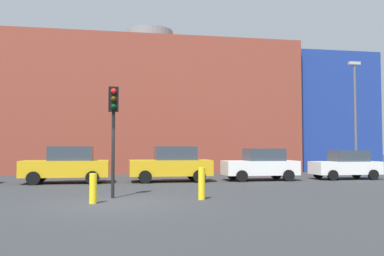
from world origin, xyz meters
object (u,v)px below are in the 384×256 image
Objects in this scene: parked_car_4 at (346,165)px; street_lamp at (355,110)px; bollard_yellow_0 at (93,189)px; bollard_yellow_1 at (202,184)px; parked_car_3 at (261,165)px; parked_car_1 at (67,165)px; traffic_light_island at (113,116)px; parked_car_2 at (172,164)px.

street_lamp reaches higher than parked_car_4.
bollard_yellow_0 is 3.68m from bollard_yellow_1.
parked_car_4 is 16.25m from bollard_yellow_0.
bollard_yellow_1 is at bearing 58.01° from parked_car_3.
bollard_yellow_1 is (5.45, -8.04, -0.38)m from parked_car_1.
parked_car_4 reaches higher than bollard_yellow_0.
parked_car_4 is 0.51× the size of street_lamp.
parked_car_1 is at bearing 0.00° from parked_car_3.
parked_car_4 is 0.96× the size of traffic_light_island.
bollard_yellow_0 is (-3.64, -8.45, -0.46)m from parked_car_2.
street_lamp reaches higher than parked_car_2.
bollard_yellow_0 is at bearing 31.34° from parked_car_4.
bollard_yellow_0 is 0.13× the size of street_lamp.
street_lamp reaches higher than bollard_yellow_0.
bollard_yellow_0 is at bearing 101.95° from parked_car_1.
street_lamp is at bearing 34.80° from bollard_yellow_0.
traffic_light_island reaches higher than parked_car_4.
parked_car_1 is 1.00× the size of parked_car_2.
parked_car_1 is 1.09× the size of traffic_light_island.
parked_car_2 is 8.05m from bollard_yellow_1.
street_lamp reaches higher than parked_car_1.
parked_car_4 is 5.16m from street_lamp.
street_lamp is at bearing 40.82° from bollard_yellow_1.
street_lamp is (2.46, 2.90, 3.49)m from parked_car_4.
parked_car_3 is (10.47, 0.00, -0.05)m from parked_car_1.
traffic_light_island is 0.53× the size of street_lamp.
parked_car_3 is 5.19m from parked_car_4.
parked_car_3 reaches higher than bollard_yellow_1.
parked_car_4 is at bearing 38.22° from bollard_yellow_1.
street_lamp is (15.73, 9.95, 1.37)m from traffic_light_island.
bollard_yellow_1 is (0.02, -8.04, -0.38)m from parked_car_2.
parked_car_1 reaches higher than parked_car_4.
parked_car_2 is 1.06× the size of parked_car_3.
street_lamp is (16.34, 11.35, 3.83)m from bollard_yellow_0.
bollard_yellow_1 is 17.16m from street_lamp.
parked_car_2 is (5.43, 0.00, 0.00)m from parked_car_1.
parked_car_2 is at bearing 90.13° from bollard_yellow_1.
traffic_light_island is 18.66m from street_lamp.
street_lamp is (18.12, 2.90, 3.38)m from parked_car_1.
bollard_yellow_1 is (-10.21, -8.04, -0.28)m from parked_car_4.
parked_car_3 is at bearing -180.00° from parked_car_2.
traffic_light_island is 3.60× the size of bollard_yellow_1.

